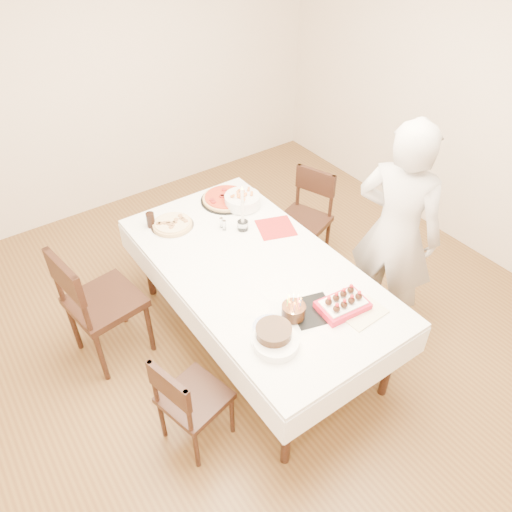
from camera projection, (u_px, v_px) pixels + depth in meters
floor at (268, 332)px, 4.02m from camera, size 5.00×5.00×0.00m
wall_back at (114, 73)px, 4.72m from camera, size 4.50×0.04×2.70m
wall_right at (488, 105)px, 4.15m from camera, size 0.04×5.00×2.70m
dining_table at (256, 304)px, 3.73m from camera, size 1.80×2.40×0.75m
chair_right_savory at (302, 222)px, 4.42m from camera, size 0.58×0.58×0.89m
chair_left_savory at (105, 302)px, 3.57m from camera, size 0.58×0.58×1.01m
chair_left_dessert at (195, 398)px, 3.08m from camera, size 0.49×0.49×0.79m
person at (396, 233)px, 3.57m from camera, size 0.62×0.75×1.76m
pizza_white at (172, 224)px, 3.84m from camera, size 0.38×0.38×0.04m
pizza_pepperoni at (226, 198)px, 4.11m from camera, size 0.50×0.50×0.04m
red_placemat at (276, 228)px, 3.84m from camera, size 0.35×0.35×0.01m
pasta_bowl at (242, 200)px, 4.03m from camera, size 0.31×0.31×0.09m
taper_candle at (242, 208)px, 3.70m from camera, size 0.09×0.09×0.39m
shaker_pair at (224, 225)px, 3.79m from camera, size 0.08×0.08×0.09m
cola_glass at (151, 220)px, 3.82m from camera, size 0.09×0.09×0.12m
layer_cake at (274, 335)px, 2.93m from camera, size 0.35×0.35×0.11m
cake_board at (312, 311)px, 3.16m from camera, size 0.33×0.33×0.01m
birthday_cake at (294, 307)px, 3.06m from camera, size 0.18×0.18×0.15m
strawberry_box at (343, 305)px, 3.15m from camera, size 0.33×0.24×0.08m
box_lid at (363, 314)px, 3.14m from camera, size 0.29×0.20×0.02m
plate_stack at (276, 343)px, 2.92m from camera, size 0.35×0.35×0.06m
china_plate at (270, 327)px, 3.05m from camera, size 0.28×0.28×0.01m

